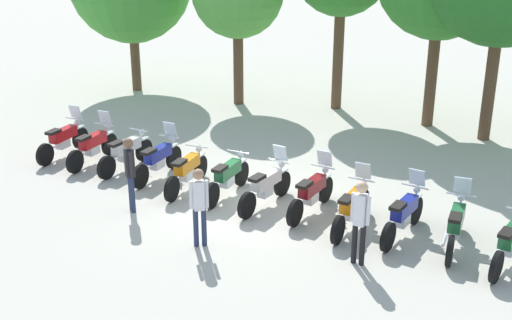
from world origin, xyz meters
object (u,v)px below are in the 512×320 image
at_px(motorcycle_7, 312,192).
at_px(person_2, 360,216).
at_px(motorcycle_9, 404,214).
at_px(motorcycle_10, 456,225).
at_px(motorcycle_5, 228,177).
at_px(person_0, 199,201).
at_px(person_1, 130,168).
at_px(motorcycle_1, 93,146).
at_px(motorcycle_3, 158,159).
at_px(motorcycle_0, 64,139).
at_px(motorcycle_4, 187,171).
at_px(motorcycle_11, 510,242).
at_px(motorcycle_8, 352,207).
at_px(motorcycle_6, 266,186).
at_px(motorcycle_2, 126,152).

bearing_deg(motorcycle_7, person_2, -131.20).
height_order(motorcycle_9, motorcycle_10, same).
bearing_deg(motorcycle_5, motorcycle_10, -92.58).
xyz_separation_m(person_0, person_1, (-2.34, 0.69, 0.05)).
relative_size(motorcycle_7, person_1, 1.21).
relative_size(motorcycle_1, motorcycle_10, 1.00).
xyz_separation_m(motorcycle_3, motorcycle_9, (6.66, -0.20, 0.00)).
bearing_deg(motorcycle_0, motorcycle_4, -98.63).
xyz_separation_m(motorcycle_9, person_2, (-0.43, -1.61, 0.54)).
bearing_deg(motorcycle_10, person_1, 98.30).
xyz_separation_m(motorcycle_7, person_2, (1.79, -1.74, 0.54)).
height_order(motorcycle_7, motorcycle_10, same).
distance_m(motorcycle_7, motorcycle_11, 4.45).
height_order(person_1, person_2, person_1).
relative_size(motorcycle_3, motorcycle_10, 1.00).
distance_m(motorcycle_1, motorcycle_8, 7.78).
distance_m(person_1, person_2, 5.53).
distance_m(motorcycle_9, person_2, 1.75).
height_order(motorcycle_0, motorcycle_5, motorcycle_0).
height_order(motorcycle_9, person_1, person_1).
bearing_deg(motorcycle_6, motorcycle_5, 91.32).
xyz_separation_m(motorcycle_3, person_2, (6.23, -1.81, 0.54)).
bearing_deg(motorcycle_3, motorcycle_10, -93.42).
bearing_deg(motorcycle_11, motorcycle_9, 92.06).
bearing_deg(motorcycle_11, motorcycle_7, 93.17).
relative_size(motorcycle_2, person_0, 1.26).
bearing_deg(motorcycle_4, motorcycle_6, -95.00).
distance_m(motorcycle_0, motorcycle_3, 3.33).
distance_m(motorcycle_5, motorcycle_8, 3.34).
distance_m(motorcycle_3, motorcycle_4, 1.15).
height_order(motorcycle_1, person_1, person_1).
distance_m(motorcycle_7, person_2, 2.55).
height_order(motorcycle_3, motorcycle_7, same).
relative_size(motorcycle_1, motorcycle_6, 1.00).
bearing_deg(motorcycle_10, motorcycle_3, 82.60).
xyz_separation_m(motorcycle_10, person_1, (-7.06, -1.80, 0.56)).
bearing_deg(person_1, motorcycle_8, -33.37).
height_order(motorcycle_10, person_0, person_0).
xyz_separation_m(person_0, person_2, (3.18, 0.86, 0.03)).
bearing_deg(motorcycle_1, motorcycle_0, 84.98).
xyz_separation_m(motorcycle_1, motorcycle_2, (1.11, 0.05, -0.01)).
xyz_separation_m(motorcycle_9, person_0, (-3.62, -2.47, 0.51)).
bearing_deg(person_0, motorcycle_5, 159.58).
bearing_deg(motorcycle_9, motorcycle_7, 91.96).
height_order(motorcycle_8, motorcycle_11, motorcycle_8).
height_order(motorcycle_7, motorcycle_11, motorcycle_7).
bearing_deg(motorcycle_2, person_0, -121.80).
distance_m(motorcycle_10, person_2, 2.30).
relative_size(motorcycle_0, motorcycle_9, 1.00).
distance_m(motorcycle_3, motorcycle_11, 8.89).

